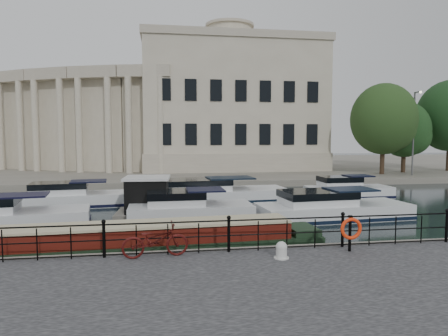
% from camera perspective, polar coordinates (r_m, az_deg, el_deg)
% --- Properties ---
extents(ground_plane, '(160.00, 160.00, 0.00)m').
position_cam_1_polar(ground_plane, '(15.83, -0.69, -11.50)').
color(ground_plane, black).
rests_on(ground_plane, ground).
extents(far_bank, '(120.00, 42.00, 0.55)m').
position_cam_1_polar(far_bank, '(54.25, -6.54, 0.23)').
color(far_bank, '#6B665B').
rests_on(far_bank, ground_plane).
extents(railing, '(24.14, 0.14, 1.22)m').
position_cam_1_polar(railing, '(13.37, 0.69, -9.20)').
color(railing, black).
rests_on(railing, near_quay).
extents(civic_building, '(53.55, 31.84, 16.85)m').
position_cam_1_polar(civic_building, '(49.84, -7.57, 7.62)').
color(civic_building, '#ADA38C').
rests_on(civic_building, far_bank).
extents(bicycle, '(2.16, 0.96, 1.10)m').
position_cam_1_polar(bicycle, '(13.00, -9.80, -10.12)').
color(bicycle, '#410D0B').
rests_on(bicycle, near_quay).
extents(mooring_bollard, '(0.48, 0.48, 0.54)m').
position_cam_1_polar(mooring_bollard, '(12.92, 8.21, -11.57)').
color(mooring_bollard, beige).
rests_on(mooring_bollard, near_quay).
extents(life_ring_post, '(0.74, 0.20, 1.21)m').
position_cam_1_polar(life_ring_post, '(14.00, 17.68, -8.33)').
color(life_ring_post, black).
rests_on(life_ring_post, near_quay).
extents(narrowboat, '(13.40, 2.53, 1.49)m').
position_cam_1_polar(narrowboat, '(15.30, -10.78, -10.73)').
color(narrowboat, black).
rests_on(narrowboat, ground_plane).
extents(harbour_hut, '(3.55, 3.03, 2.21)m').
position_cam_1_polar(harbour_hut, '(22.83, -10.88, -4.13)').
color(harbour_hut, '#6B665B').
rests_on(harbour_hut, ground_plane).
extents(cabin_cruisers, '(28.20, 10.31, 1.99)m').
position_cam_1_polar(cabin_cruisers, '(23.68, -4.38, -5.19)').
color(cabin_cruisers, silver).
rests_on(cabin_cruisers, ground_plane).
extents(trees, '(15.95, 9.03, 9.93)m').
position_cam_1_polar(trees, '(46.91, 26.34, 5.95)').
color(trees, black).
rests_on(trees, far_bank).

